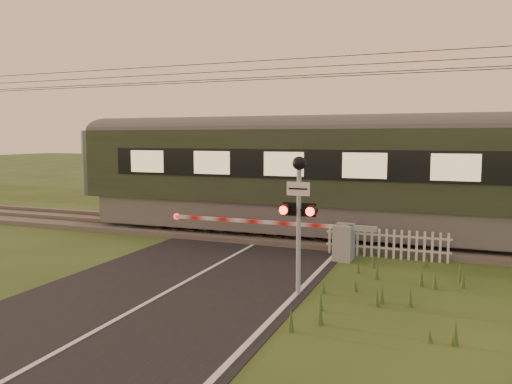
% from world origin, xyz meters
% --- Properties ---
extents(ground, '(160.00, 160.00, 0.00)m').
position_xyz_m(ground, '(0.00, 0.00, 0.00)').
color(ground, '#2E441A').
rests_on(ground, ground).
extents(road, '(6.00, 140.00, 0.03)m').
position_xyz_m(road, '(0.02, -0.23, 0.01)').
color(road, black).
rests_on(road, ground).
extents(track_bed, '(140.00, 3.40, 0.39)m').
position_xyz_m(track_bed, '(0.00, 6.50, 0.07)').
color(track_bed, '#47423D').
rests_on(track_bed, ground).
extents(overhead_wires, '(120.00, 0.62, 0.62)m').
position_xyz_m(overhead_wires, '(0.00, 6.50, 5.72)').
color(overhead_wires, black).
rests_on(overhead_wires, ground).
extents(boom_gate, '(6.44, 0.78, 1.04)m').
position_xyz_m(boom_gate, '(2.79, 3.97, 0.57)').
color(boom_gate, gray).
rests_on(boom_gate, ground).
extents(crossing_signal, '(0.78, 0.34, 3.07)m').
position_xyz_m(crossing_signal, '(2.79, 0.41, 2.11)').
color(crossing_signal, gray).
rests_on(crossing_signal, ground).
extents(picket_fence, '(3.53, 0.07, 0.85)m').
position_xyz_m(picket_fence, '(4.21, 4.60, 0.43)').
color(picket_fence, silver).
rests_on(picket_fence, ground).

